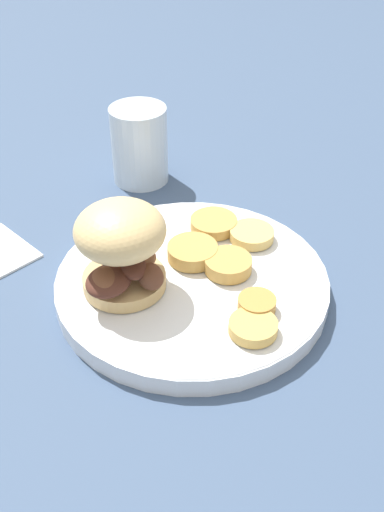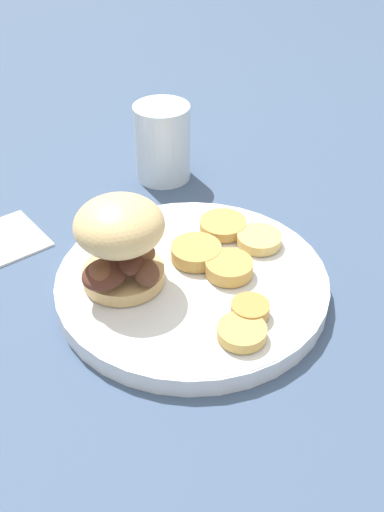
{
  "view_description": "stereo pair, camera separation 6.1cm",
  "coord_description": "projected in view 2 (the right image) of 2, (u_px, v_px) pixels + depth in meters",
  "views": [
    {
      "loc": [
        -0.43,
        0.23,
        0.42
      ],
      "look_at": [
        0.0,
        0.0,
        0.05
      ],
      "focal_mm": 42.0,
      "sensor_mm": 36.0,
      "label": 1
    },
    {
      "loc": [
        -0.45,
        0.17,
        0.42
      ],
      "look_at": [
        0.0,
        0.0,
        0.05
      ],
      "focal_mm": 42.0,
      "sensor_mm": 36.0,
      "label": 2
    }
  ],
  "objects": [
    {
      "name": "ground_plane",
      "position": [
        192.0,
        291.0,
        0.64
      ],
      "size": [
        4.0,
        4.0,
        0.0
      ],
      "primitive_type": "plane",
      "color": "#3D5170"
    },
    {
      "name": "potato_round_1",
      "position": [
        242.0,
        332.0,
        0.55
      ],
      "size": [
        0.05,
        0.05,
        0.01
      ],
      "primitive_type": "cylinder",
      "color": "tan",
      "rests_on": "dinner_plate"
    },
    {
      "name": "potato_round_0",
      "position": [
        223.0,
        225.0,
        0.69
      ],
      "size": [
        0.05,
        0.05,
        0.01
      ],
      "primitive_type": "cylinder",
      "color": "tan",
      "rests_on": "dinner_plate"
    },
    {
      "name": "potato_round_4",
      "position": [
        196.0,
        252.0,
        0.65
      ],
      "size": [
        0.05,
        0.05,
        0.02
      ],
      "primitive_type": "cylinder",
      "color": "tan",
      "rests_on": "dinner_plate"
    },
    {
      "name": "potato_round_5",
      "position": [
        259.0,
        239.0,
        0.67
      ],
      "size": [
        0.05,
        0.05,
        0.01
      ],
      "primitive_type": "cylinder",
      "color": "#DBB766",
      "rests_on": "dinner_plate"
    },
    {
      "name": "drinking_glass",
      "position": [
        162.0,
        142.0,
        0.8
      ],
      "size": [
        0.08,
        0.08,
        0.1
      ],
      "color": "silver",
      "rests_on": "ground_plane"
    },
    {
      "name": "sandwich",
      "position": [
        121.0,
        242.0,
        0.59
      ],
      "size": [
        0.1,
        0.1,
        0.1
      ],
      "color": "tan",
      "rests_on": "dinner_plate"
    },
    {
      "name": "dinner_plate",
      "position": [
        192.0,
        282.0,
        0.63
      ],
      "size": [
        0.29,
        0.29,
        0.02
      ],
      "color": "white",
      "rests_on": "ground_plane"
    },
    {
      "name": "potato_round_3",
      "position": [
        250.0,
        309.0,
        0.58
      ],
      "size": [
        0.04,
        0.04,
        0.01
      ],
      "primitive_type": "cylinder",
      "color": "#BC8942",
      "rests_on": "dinner_plate"
    },
    {
      "name": "potato_round_2",
      "position": [
        229.0,
        267.0,
        0.63
      ],
      "size": [
        0.05,
        0.05,
        0.01
      ],
      "primitive_type": "cylinder",
      "color": "tan",
      "rests_on": "dinner_plate"
    }
  ]
}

